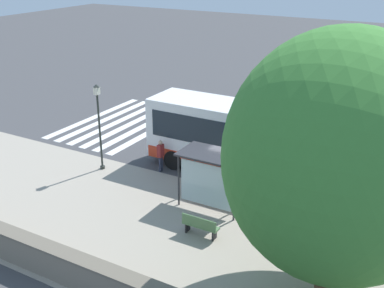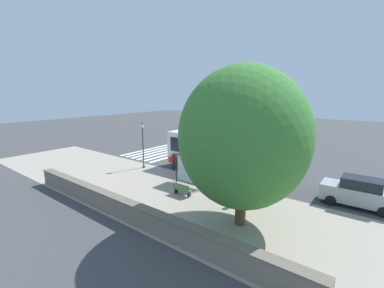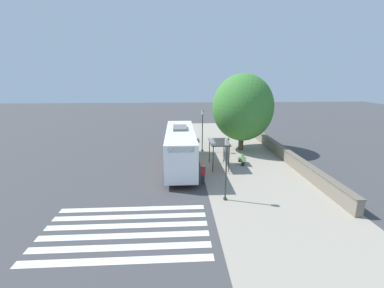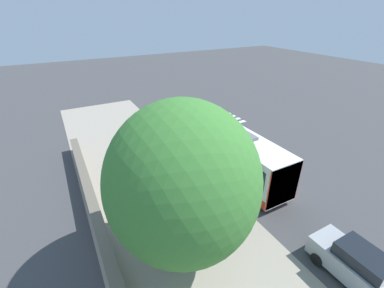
% 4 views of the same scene
% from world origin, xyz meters
% --- Properties ---
extents(ground_plane, '(120.00, 120.00, 0.00)m').
position_xyz_m(ground_plane, '(0.00, 0.00, 0.00)').
color(ground_plane, '#424244').
rests_on(ground_plane, ground).
extents(sidewalk_plaza, '(9.00, 44.00, 0.02)m').
position_xyz_m(sidewalk_plaza, '(-4.50, 0.00, 0.01)').
color(sidewalk_plaza, '#9E9384').
rests_on(sidewalk_plaza, ground).
extents(crosswalk_stripes, '(9.00, 5.25, 0.01)m').
position_xyz_m(crosswalk_stripes, '(5.00, 10.52, 0.00)').
color(crosswalk_stripes, silver).
rests_on(crosswalk_stripes, ground).
extents(bus, '(2.65, 10.39, 3.65)m').
position_xyz_m(bus, '(1.88, 0.49, 1.89)').
color(bus, white).
rests_on(bus, ground).
extents(bus_shelter, '(1.69, 2.89, 2.42)m').
position_xyz_m(bus_shelter, '(-1.76, 0.74, 2.01)').
color(bus_shelter, '#2D2D33').
rests_on(bus_shelter, ground).
extents(pedestrian, '(0.34, 0.22, 1.63)m').
position_xyz_m(pedestrian, '(0.20, 4.58, 0.95)').
color(pedestrian, '#2D3347').
rests_on(pedestrian, ground).
extents(bench, '(0.40, 1.46, 0.88)m').
position_xyz_m(bench, '(-3.99, 0.07, 0.47)').
color(bench, '#4C7247').
rests_on(bench, ground).
extents(street_lamp_near, '(0.28, 0.28, 4.63)m').
position_xyz_m(street_lamp_near, '(-0.61, -4.49, 2.74)').
color(street_lamp_near, '#2D332D').
rests_on(street_lamp_near, ground).
extents(street_lamp_far, '(0.28, 0.28, 4.36)m').
position_xyz_m(street_lamp_far, '(-1.04, 7.27, 2.59)').
color(street_lamp_far, '#2D332D').
rests_on(street_lamp_far, ground).
extents(shade_tree, '(6.68, 6.68, 8.48)m').
position_xyz_m(shade_tree, '(-5.08, -4.97, 4.80)').
color(shade_tree, brown).
rests_on(shade_tree, ground).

